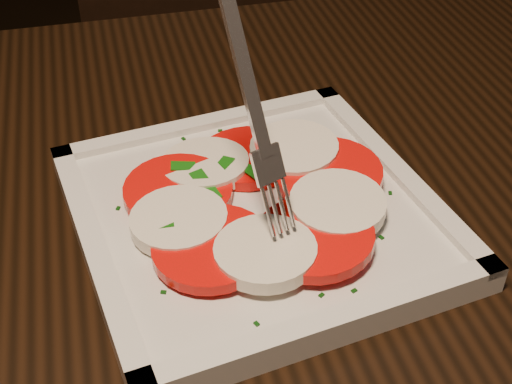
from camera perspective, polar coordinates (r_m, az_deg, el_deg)
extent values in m
cube|color=black|center=(0.50, -1.39, -7.16)|extent=(1.24, 0.87, 0.04)
cube|color=black|center=(1.13, -2.58, 4.29)|extent=(0.48, 0.48, 0.04)
cylinder|color=black|center=(1.16, -10.31, -11.62)|extent=(0.04, 0.04, 0.41)
cylinder|color=black|center=(1.19, 7.51, -9.81)|extent=(0.04, 0.04, 0.41)
cylinder|color=black|center=(1.42, -10.32, -0.46)|extent=(0.04, 0.04, 0.41)
cylinder|color=black|center=(1.44, 4.06, 0.81)|extent=(0.04, 0.04, 0.41)
cube|color=silver|center=(0.51, 0.00, -1.99)|extent=(0.26, 0.26, 0.01)
cylinder|color=#E50506|center=(0.54, -0.62, 2.81)|extent=(0.08, 0.08, 0.01)
cylinder|color=white|center=(0.53, -4.09, 2.10)|extent=(0.07, 0.07, 0.01)
cylinder|color=#E50506|center=(0.51, -6.25, 0.08)|extent=(0.08, 0.08, 0.01)
cylinder|color=white|center=(0.48, -6.19, -2.31)|extent=(0.07, 0.07, 0.01)
cylinder|color=#E50506|center=(0.46, -3.55, -4.43)|extent=(0.08, 0.08, 0.01)
cylinder|color=white|center=(0.45, 0.75, -4.87)|extent=(0.07, 0.07, 0.01)
cylinder|color=#E50506|center=(0.46, 4.70, -3.63)|extent=(0.08, 0.08, 0.01)
cylinder|color=white|center=(0.49, 6.54, -1.02)|extent=(0.07, 0.07, 0.01)
cylinder|color=#E50506|center=(0.51, 5.80, 1.48)|extent=(0.08, 0.08, 0.01)
cylinder|color=white|center=(0.53, 3.07, 3.38)|extent=(0.07, 0.07, 0.01)
cube|color=#145A0F|center=(0.52, -1.04, 2.01)|extent=(0.03, 0.02, 0.00)
cube|color=#145A0F|center=(0.46, -5.76, -3.57)|extent=(0.02, 0.03, 0.00)
cube|color=#145A0F|center=(0.52, 5.94, 1.95)|extent=(0.02, 0.03, 0.00)
cube|color=#145A0F|center=(0.49, -7.32, -1.57)|extent=(0.02, 0.04, 0.01)
cube|color=#145A0F|center=(0.51, -4.07, 0.56)|extent=(0.02, 0.03, 0.00)
cube|color=#145A0F|center=(0.47, -6.03, -2.73)|extent=(0.02, 0.04, 0.01)
cube|color=#145A0F|center=(0.52, -0.67, 1.88)|extent=(0.02, 0.03, 0.00)
cube|color=#145A0F|center=(0.52, -3.14, 1.64)|extent=(0.03, 0.03, 0.00)
cube|color=#145A0F|center=(0.52, -5.40, 2.08)|extent=(0.03, 0.02, 0.00)
cube|color=#145A0F|center=(0.46, 3.71, -3.54)|extent=(0.03, 0.03, 0.00)
cube|color=#093409|center=(0.56, 2.43, 3.55)|extent=(0.00, 0.00, 0.00)
cube|color=#093409|center=(0.51, -10.97, -1.29)|extent=(0.00, 0.00, 0.00)
cube|color=#093409|center=(0.59, -0.16, 5.50)|extent=(0.00, 0.00, 0.00)
cube|color=#093409|center=(0.54, 7.66, 1.85)|extent=(0.00, 0.00, 0.00)
cube|color=#093409|center=(0.51, -8.53, -0.68)|extent=(0.00, 0.00, 0.00)
cube|color=#093409|center=(0.50, 9.53, -2.37)|extent=(0.00, 0.00, 0.00)
cube|color=#093409|center=(0.45, 1.20, -7.33)|extent=(0.00, 0.00, 0.00)
cube|color=#093409|center=(0.57, -0.38, 4.60)|extent=(0.00, 0.00, 0.00)
cube|color=#093409|center=(0.44, 5.26, -8.22)|extent=(0.00, 0.00, 0.00)
cube|color=#093409|center=(0.58, -2.89, 4.93)|extent=(0.00, 0.00, 0.00)
cube|color=#093409|center=(0.45, 7.86, -7.83)|extent=(0.00, 0.00, 0.00)
cube|color=#093409|center=(0.57, -5.83, 4.26)|extent=(0.00, 0.00, 0.00)
cube|color=#093409|center=(0.45, -7.42, -7.95)|extent=(0.00, 0.00, 0.00)
cube|color=#093409|center=(0.48, 7.91, -4.02)|extent=(0.00, 0.00, 0.00)
cube|color=#093409|center=(0.56, 3.94, 3.52)|extent=(0.00, 0.00, 0.00)
cube|color=#093409|center=(0.49, 8.57, -2.54)|extent=(0.00, 0.00, 0.00)
cube|color=#093409|center=(0.56, -6.09, 3.14)|extent=(0.00, 0.00, 0.00)
cube|color=#093409|center=(0.52, 10.69, -0.08)|extent=(0.00, 0.00, 0.00)
cube|color=#093409|center=(0.56, 7.67, 3.04)|extent=(0.00, 0.00, 0.00)
cube|color=#093409|center=(0.42, 0.05, -10.50)|extent=(0.00, 0.00, 0.00)
cube|color=#093409|center=(0.48, 10.00, -3.60)|extent=(0.00, 0.00, 0.00)
cube|color=#093409|center=(0.56, -2.90, 3.92)|extent=(0.00, 0.00, 0.00)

